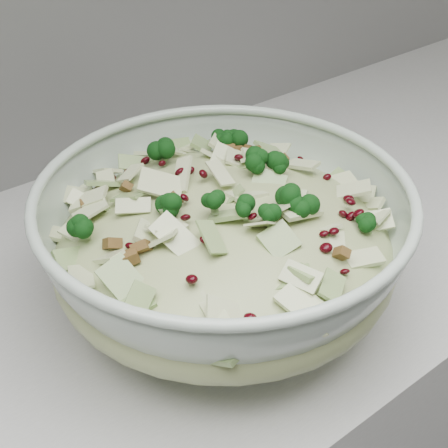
# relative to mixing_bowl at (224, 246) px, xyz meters

# --- Properties ---
(mixing_bowl) EXTENTS (0.43, 0.43, 0.15)m
(mixing_bowl) POSITION_rel_mixing_bowl_xyz_m (0.00, 0.00, 0.00)
(mixing_bowl) COLOR #B0C1B0
(mixing_bowl) RESTS_ON counter
(salad) EXTENTS (0.49, 0.49, 0.15)m
(salad) POSITION_rel_mixing_bowl_xyz_m (0.00, 0.00, 0.02)
(salad) COLOR #A1AE77
(salad) RESTS_ON mixing_bowl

